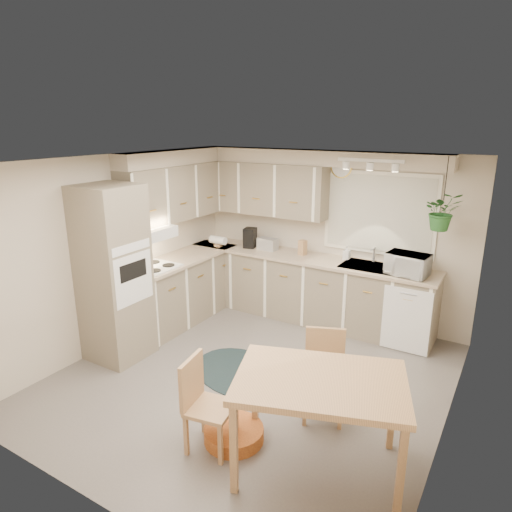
# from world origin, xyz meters

# --- Properties ---
(floor) EXTENTS (4.20, 4.20, 0.00)m
(floor) POSITION_xyz_m (0.00, 0.00, 0.00)
(floor) COLOR #6A635D
(floor) RESTS_ON ground
(ceiling) EXTENTS (4.20, 4.20, 0.00)m
(ceiling) POSITION_xyz_m (0.00, 0.00, 2.40)
(ceiling) COLOR white
(ceiling) RESTS_ON wall_back
(wall_back) EXTENTS (4.00, 0.04, 2.40)m
(wall_back) POSITION_xyz_m (0.00, 2.10, 1.20)
(wall_back) COLOR beige
(wall_back) RESTS_ON floor
(wall_front) EXTENTS (4.00, 0.04, 2.40)m
(wall_front) POSITION_xyz_m (0.00, -2.10, 1.20)
(wall_front) COLOR beige
(wall_front) RESTS_ON floor
(wall_left) EXTENTS (0.04, 4.20, 2.40)m
(wall_left) POSITION_xyz_m (-2.00, 0.00, 1.20)
(wall_left) COLOR beige
(wall_left) RESTS_ON floor
(wall_right) EXTENTS (0.04, 4.20, 2.40)m
(wall_right) POSITION_xyz_m (2.00, 0.00, 1.20)
(wall_right) COLOR beige
(wall_right) RESTS_ON floor
(base_cab_left) EXTENTS (0.60, 1.85, 0.90)m
(base_cab_left) POSITION_xyz_m (-1.70, 0.88, 0.45)
(base_cab_left) COLOR gray
(base_cab_left) RESTS_ON floor
(base_cab_back) EXTENTS (3.60, 0.60, 0.90)m
(base_cab_back) POSITION_xyz_m (-0.20, 1.80, 0.45)
(base_cab_back) COLOR gray
(base_cab_back) RESTS_ON floor
(counter_left) EXTENTS (0.64, 1.89, 0.04)m
(counter_left) POSITION_xyz_m (-1.69, 0.88, 0.92)
(counter_left) COLOR tan
(counter_left) RESTS_ON base_cab_left
(counter_back) EXTENTS (3.64, 0.64, 0.04)m
(counter_back) POSITION_xyz_m (-0.20, 1.79, 0.92)
(counter_back) COLOR tan
(counter_back) RESTS_ON base_cab_back
(oven_stack) EXTENTS (0.65, 0.65, 2.10)m
(oven_stack) POSITION_xyz_m (-1.68, -0.38, 1.05)
(oven_stack) COLOR gray
(oven_stack) RESTS_ON floor
(wall_oven_face) EXTENTS (0.02, 0.56, 0.58)m
(wall_oven_face) POSITION_xyz_m (-1.35, -0.38, 1.05)
(wall_oven_face) COLOR white
(wall_oven_face) RESTS_ON oven_stack
(upper_cab_left) EXTENTS (0.35, 2.00, 0.75)m
(upper_cab_left) POSITION_xyz_m (-1.82, 1.00, 1.83)
(upper_cab_left) COLOR gray
(upper_cab_left) RESTS_ON wall_left
(upper_cab_back) EXTENTS (2.00, 0.35, 0.75)m
(upper_cab_back) POSITION_xyz_m (-1.00, 1.93, 1.83)
(upper_cab_back) COLOR gray
(upper_cab_back) RESTS_ON wall_back
(soffit_left) EXTENTS (0.30, 2.00, 0.20)m
(soffit_left) POSITION_xyz_m (-1.85, 1.00, 2.30)
(soffit_left) COLOR beige
(soffit_left) RESTS_ON wall_left
(soffit_back) EXTENTS (3.60, 0.30, 0.20)m
(soffit_back) POSITION_xyz_m (-0.20, 1.95, 2.30)
(soffit_back) COLOR beige
(soffit_back) RESTS_ON wall_back
(cooktop) EXTENTS (0.52, 0.58, 0.02)m
(cooktop) POSITION_xyz_m (-1.68, 0.30, 0.94)
(cooktop) COLOR white
(cooktop) RESTS_ON counter_left
(range_hood) EXTENTS (0.40, 0.60, 0.14)m
(range_hood) POSITION_xyz_m (-1.70, 0.30, 1.40)
(range_hood) COLOR white
(range_hood) RESTS_ON upper_cab_left
(window_blinds) EXTENTS (1.40, 0.02, 1.00)m
(window_blinds) POSITION_xyz_m (0.70, 2.07, 1.60)
(window_blinds) COLOR silver
(window_blinds) RESTS_ON wall_back
(window_frame) EXTENTS (1.50, 0.02, 1.10)m
(window_frame) POSITION_xyz_m (0.70, 2.08, 1.60)
(window_frame) COLOR white
(window_frame) RESTS_ON wall_back
(sink) EXTENTS (0.70, 0.48, 0.10)m
(sink) POSITION_xyz_m (0.70, 1.80, 0.90)
(sink) COLOR #ACAFB4
(sink) RESTS_ON counter_back
(dishwasher_front) EXTENTS (0.58, 0.02, 0.83)m
(dishwasher_front) POSITION_xyz_m (1.30, 1.49, 0.42)
(dishwasher_front) COLOR white
(dishwasher_front) RESTS_ON base_cab_back
(track_light_bar) EXTENTS (0.80, 0.04, 0.04)m
(track_light_bar) POSITION_xyz_m (0.70, 1.55, 2.33)
(track_light_bar) COLOR white
(track_light_bar) RESTS_ON ceiling
(wall_clock) EXTENTS (0.30, 0.03, 0.30)m
(wall_clock) POSITION_xyz_m (0.15, 2.07, 2.18)
(wall_clock) COLOR gold
(wall_clock) RESTS_ON wall_back
(dining_table) EXTENTS (1.55, 1.28, 0.84)m
(dining_table) POSITION_xyz_m (1.18, -0.90, 0.42)
(dining_table) COLOR tan
(dining_table) RESTS_ON floor
(chair_left) EXTENTS (0.46, 0.46, 0.85)m
(chair_left) POSITION_xyz_m (0.29, -1.15, 0.42)
(chair_left) COLOR tan
(chair_left) RESTS_ON floor
(chair_back) EXTENTS (0.52, 0.52, 0.86)m
(chair_back) POSITION_xyz_m (0.95, -0.24, 0.43)
(chair_back) COLOR tan
(chair_back) RESTS_ON floor
(braided_rug) EXTENTS (1.47, 1.30, 0.01)m
(braided_rug) POSITION_xyz_m (-0.19, 0.04, 0.01)
(braided_rug) COLOR black
(braided_rug) RESTS_ON floor
(pet_bed) EXTENTS (0.67, 0.67, 0.13)m
(pet_bed) POSITION_xyz_m (0.40, -0.97, 0.06)
(pet_bed) COLOR #C76D27
(pet_bed) RESTS_ON floor
(microwave) EXTENTS (0.53, 0.33, 0.34)m
(microwave) POSITION_xyz_m (1.21, 1.70, 1.11)
(microwave) COLOR white
(microwave) RESTS_ON counter_back
(soap_bottle) EXTENTS (0.09, 0.20, 0.09)m
(soap_bottle) POSITION_xyz_m (0.34, 1.95, 0.98)
(soap_bottle) COLOR white
(soap_bottle) RESTS_ON counter_back
(hanging_plant) EXTENTS (0.55, 0.57, 0.35)m
(hanging_plant) POSITION_xyz_m (1.54, 1.70, 1.73)
(hanging_plant) COLOR #265F27
(hanging_plant) RESTS_ON ceiling
(coffee_maker) EXTENTS (0.21, 0.24, 0.30)m
(coffee_maker) POSITION_xyz_m (-1.14, 1.80, 1.09)
(coffee_maker) COLOR black
(coffee_maker) RESTS_ON counter_back
(toaster) EXTENTS (0.30, 0.18, 0.17)m
(toaster) POSITION_xyz_m (-0.84, 1.82, 1.03)
(toaster) COLOR #ACAFB4
(toaster) RESTS_ON counter_back
(knife_block) EXTENTS (0.12, 0.12, 0.21)m
(knife_block) POSITION_xyz_m (-0.29, 1.85, 1.05)
(knife_block) COLOR tan
(knife_block) RESTS_ON counter_back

